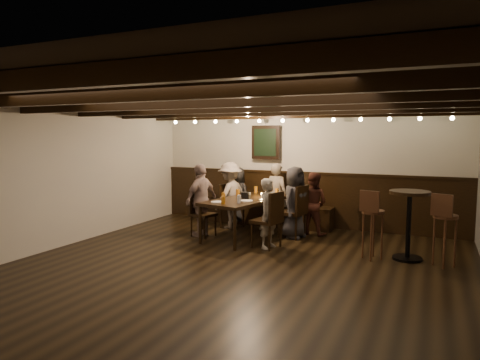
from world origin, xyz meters
The scene contains 27 objects.
room centered at (-0.29, 2.21, 1.07)m, with size 7.00×7.00×7.00m.
dining_table centered at (-0.64, 2.04, 0.67)m, with size 1.24×2.07×0.73m.
chair_left_near centered at (-1.26, 2.62, 0.28)m, with size 0.48×0.48×0.90m.
chair_left_far centered at (-1.43, 1.74, 0.27)m, with size 0.47×0.47×0.87m.
chair_right_near centered at (0.16, 2.34, 0.30)m, with size 0.53×0.53×0.98m.
chair_right_far centered at (-0.02, 1.46, 0.29)m, with size 0.52×0.52×0.96m.
person_bench_left centered at (-1.35, 3.10, 0.61)m, with size 0.60×0.39×1.22m, color #232426.
person_bench_centre centered at (-0.43, 3.07, 0.67)m, with size 0.49×0.32×1.33m, color gray.
person_bench_right centered at (0.42, 2.75, 0.60)m, with size 0.58×0.46×1.20m, color #52271C.
person_left_near centered at (-1.29, 2.63, 0.68)m, with size 0.88×0.50×1.36m, color gray.
person_left_far centered at (-1.46, 1.75, 0.69)m, with size 0.80×0.33×1.37m, color gray.
person_right_near centered at (0.18, 2.34, 0.67)m, with size 0.65×0.42×1.33m, color #2C2B2E.
person_right_far centered at (0.01, 1.45, 0.59)m, with size 0.43×0.28×1.18m, color gray.
pint_a centered at (-0.78, 2.78, 0.80)m, with size 0.07×0.07×0.14m, color #BF7219.
pint_b centered at (-0.27, 2.63, 0.80)m, with size 0.07×0.07×0.14m, color #BF7219.
pint_c centered at (-0.91, 2.20, 0.80)m, with size 0.07×0.07×0.14m, color #BF7219.
pint_d centered at (-0.31, 2.18, 0.80)m, with size 0.07×0.07×0.14m, color silver.
pint_e centered at (-0.94, 1.64, 0.80)m, with size 0.07×0.07×0.14m, color #BF7219.
pint_f centered at (-0.55, 1.46, 0.80)m, with size 0.07×0.07×0.14m, color silver.
pint_g centered at (-0.75, 1.25, 0.80)m, with size 0.07×0.07×0.14m, color #BF7219.
plate_near centered at (-0.92, 1.38, 0.74)m, with size 0.24×0.24×0.01m, color white.
plate_far centered at (-0.52, 1.71, 0.74)m, with size 0.24×0.24×0.01m, color white.
condiment_caddy centered at (-0.65, 1.99, 0.79)m, with size 0.15×0.10×0.12m, color black.
candle centered at (-0.46, 2.31, 0.75)m, with size 0.05×0.05×0.05m, color beige.
high_top_table centered at (2.19, 1.70, 0.70)m, with size 0.60×0.60×1.06m.
bar_stool_left centered at (1.69, 1.49, 0.40)m, with size 0.36×0.38×1.08m.
bar_stool_right centered at (2.69, 1.54, 0.40)m, with size 0.38×0.39×1.08m.
Camera 1 is at (2.52, -5.20, 1.90)m, focal length 32.00 mm.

